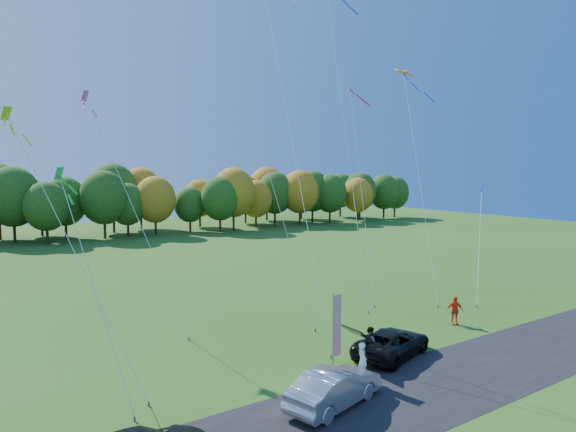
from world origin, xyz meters
TOP-DOWN VIEW (x-y plane):
  - ground at (0.00, 0.00)m, footprint 160.00×160.00m
  - asphalt_strip at (0.00, -4.00)m, footprint 90.00×6.00m
  - tree_line at (0.00, 55.00)m, footprint 116.00×12.00m
  - black_suv at (2.29, -0.34)m, footprint 5.61×3.76m
  - silver_sedan at (-3.81, -3.06)m, footprint 5.07×2.85m
  - person_tailgate_a at (-1.13, -1.81)m, footprint 0.61×0.76m
  - person_tailgate_b at (1.03, -0.04)m, footprint 0.87×0.99m
  - person_east at (9.48, 1.34)m, footprint 1.14×0.92m
  - feather_flag at (-1.66, -0.54)m, footprint 0.53×0.10m
  - kite_delta_blue at (-0.51, 9.82)m, footprint 5.08×10.46m
  - kite_parafoil_orange at (9.27, 11.89)m, footprint 6.94×12.13m
  - kite_delta_red at (-0.16, 5.69)m, footprint 2.53×9.46m
  - kite_parafoil_rainbow at (14.29, 8.77)m, footprint 6.64×8.96m
  - kite_diamond_yellow at (-12.23, 4.33)m, footprint 4.63×6.86m
  - kite_diamond_green at (-11.92, 2.22)m, footprint 2.17×4.40m
  - kite_diamond_white at (9.82, 10.54)m, footprint 4.09×7.56m
  - kite_diamond_pink at (-7.23, 12.03)m, footprint 3.97×8.89m
  - kite_diamond_blue_low at (16.93, 5.00)m, footprint 6.32×4.58m

SIDE VIEW (x-z plane):
  - ground at x=0.00m, z-range 0.00..0.00m
  - tree_line at x=0.00m, z-range -5.00..5.00m
  - asphalt_strip at x=0.00m, z-range 0.00..0.01m
  - black_suv at x=2.29m, z-range 0.00..1.43m
  - silver_sedan at x=-3.81m, z-range 0.00..1.58m
  - person_tailgate_b at x=1.03m, z-range 0.00..1.71m
  - person_east at x=9.48m, z-range 0.00..1.81m
  - person_tailgate_a at x=-1.13m, z-range 0.00..1.82m
  - feather_flag at x=-1.66m, z-range 0.44..4.41m
  - kite_diamond_blue_low at x=16.93m, z-range -0.23..8.53m
  - kite_diamond_green at x=-11.92m, z-range -0.11..10.01m
  - kite_diamond_yellow at x=-12.23m, z-range -0.21..12.67m
  - kite_diamond_pink at x=-7.23m, z-range -0.24..14.89m
  - kite_diamond_white at x=9.82m, z-range -0.22..16.92m
  - kite_parafoil_rainbow at x=14.29m, z-range -0.18..18.50m
  - kite_delta_red at x=-0.16m, z-range 0.52..24.70m
  - kite_parafoil_orange at x=9.27m, z-range -0.18..26.21m
  - kite_delta_blue at x=-0.51m, z-range -0.38..28.47m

